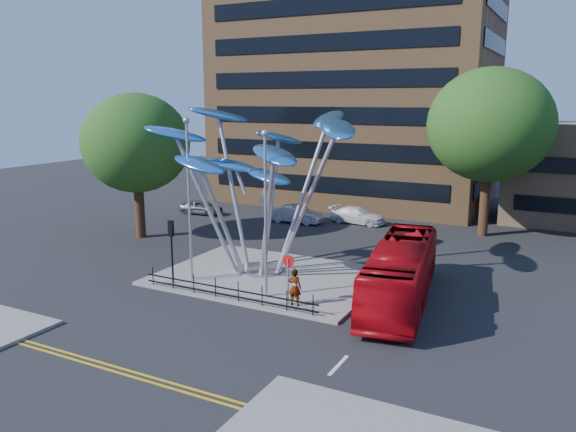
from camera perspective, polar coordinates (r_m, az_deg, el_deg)
The scene contains 18 objects.
ground at distance 26.47m, azimuth -6.45°, elevation -10.17°, with size 120.00×120.00×0.00m, color black.
traffic_island at distance 31.73m, azimuth -1.89°, elevation -6.17°, with size 12.00×9.00×0.15m, color slate.
double_yellow_near at distance 22.21m, azimuth -15.41°, elevation -15.03°, with size 40.00×0.12×0.01m, color gold.
double_yellow_far at distance 22.02m, azimuth -15.96°, elevation -15.31°, with size 40.00×0.12×0.01m, color gold.
brick_tower at distance 56.14m, azimuth 7.00°, elevation 16.98°, with size 25.00×15.00×30.00m, color olive.
tree_right at distance 42.71m, azimuth 19.85°, elevation 8.67°, with size 8.80×8.80×12.11m.
tree_left at distance 41.25m, azimuth -15.18°, elevation 7.14°, with size 7.60×7.60×10.32m.
leaf_sculpture at distance 31.45m, azimuth -3.07°, elevation 6.33°, with size 12.72×9.54×9.51m.
street_lamp_left at distance 30.37m, azimuth -10.06°, elevation 3.08°, with size 0.36×0.36×8.80m.
street_lamp_right at distance 27.25m, azimuth -2.31°, elevation 1.71°, with size 0.36×0.36×8.30m.
traffic_light_island at distance 30.45m, azimuth -11.77°, elevation -2.23°, with size 0.28×0.18×3.42m.
no_entry_sign_island at distance 26.92m, azimuth 0.02°, elevation -5.60°, with size 0.60×0.10×2.45m.
pedestrian_railing_front at distance 28.12m, azimuth -6.24°, elevation -7.62°, with size 10.00×0.06×1.00m.
red_bus at distance 28.19m, azimuth 11.39°, elevation -5.66°, with size 2.56×10.94×3.05m, color #A50710.
pedestrian at distance 26.99m, azimuth 0.70°, elevation -7.25°, with size 0.66×0.43×1.81m, color gray.
parked_car_left at distance 49.34m, azimuth -8.80°, elevation 0.91°, with size 1.52×3.78×1.29m, color #44474C.
parked_car_mid at distance 45.40m, azimuth 0.82°, elevation 0.19°, with size 1.51×4.33×1.43m, color #AFB2B8.
parked_car_right at distance 45.58m, azimuth 7.09°, elevation 0.07°, with size 1.84×4.52×1.31m, color silver.
Camera 1 is at (13.86, -20.26, 9.89)m, focal length 35.00 mm.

